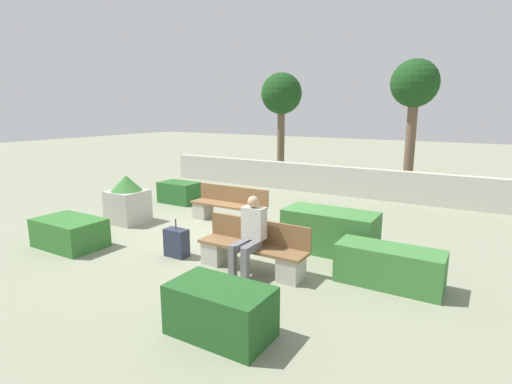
{
  "coord_description": "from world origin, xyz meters",
  "views": [
    {
      "loc": [
        4.97,
        -6.94,
        2.71
      ],
      "look_at": [
        0.48,
        0.5,
        0.9
      ],
      "focal_mm": 28.0,
      "sensor_mm": 36.0,
      "label": 1
    }
  ],
  "objects_px": {
    "bench_left_side": "(229,208)",
    "tree_leftmost": "(281,96)",
    "planter_corner_left": "(127,200)",
    "bench_front": "(252,252)",
    "tree_center_left": "(414,88)",
    "suitcase": "(177,243)",
    "person_seated_man": "(250,232)"
  },
  "relations": [
    {
      "from": "bench_left_side",
      "to": "suitcase",
      "type": "bearing_deg",
      "value": -81.59
    },
    {
      "from": "person_seated_man",
      "to": "suitcase",
      "type": "relative_size",
      "value": 1.8
    },
    {
      "from": "tree_center_left",
      "to": "tree_leftmost",
      "type": "bearing_deg",
      "value": 179.95
    },
    {
      "from": "bench_front",
      "to": "tree_center_left",
      "type": "distance_m",
      "value": 8.95
    },
    {
      "from": "suitcase",
      "to": "tree_center_left",
      "type": "relative_size",
      "value": 0.17
    },
    {
      "from": "tree_leftmost",
      "to": "bench_front",
      "type": "bearing_deg",
      "value": -65.29
    },
    {
      "from": "bench_front",
      "to": "tree_leftmost",
      "type": "relative_size",
      "value": 0.48
    },
    {
      "from": "planter_corner_left",
      "to": "tree_leftmost",
      "type": "height_order",
      "value": "tree_leftmost"
    },
    {
      "from": "person_seated_man",
      "to": "tree_leftmost",
      "type": "height_order",
      "value": "tree_leftmost"
    },
    {
      "from": "planter_corner_left",
      "to": "suitcase",
      "type": "distance_m",
      "value": 2.84
    },
    {
      "from": "bench_front",
      "to": "bench_left_side",
      "type": "bearing_deg",
      "value": 132.52
    },
    {
      "from": "tree_center_left",
      "to": "suitcase",
      "type": "bearing_deg",
      "value": -106.23
    },
    {
      "from": "bench_front",
      "to": "suitcase",
      "type": "bearing_deg",
      "value": -173.58
    },
    {
      "from": "person_seated_man",
      "to": "planter_corner_left",
      "type": "relative_size",
      "value": 1.13
    },
    {
      "from": "person_seated_man",
      "to": "tree_center_left",
      "type": "height_order",
      "value": "tree_center_left"
    },
    {
      "from": "person_seated_man",
      "to": "tree_leftmost",
      "type": "bearing_deg",
      "value": 114.57
    },
    {
      "from": "tree_leftmost",
      "to": "tree_center_left",
      "type": "bearing_deg",
      "value": -0.05
    },
    {
      "from": "bench_front",
      "to": "planter_corner_left",
      "type": "distance_m",
      "value": 4.26
    },
    {
      "from": "bench_front",
      "to": "tree_leftmost",
      "type": "bearing_deg",
      "value": 114.71
    },
    {
      "from": "bench_left_side",
      "to": "tree_leftmost",
      "type": "bearing_deg",
      "value": 102.58
    },
    {
      "from": "person_seated_man",
      "to": "suitcase",
      "type": "xyz_separation_m",
      "value": [
        -1.6,
        -0.03,
        -0.45
      ]
    },
    {
      "from": "bench_front",
      "to": "bench_left_side",
      "type": "xyz_separation_m",
      "value": [
        -2.08,
        2.27,
        0.0
      ]
    },
    {
      "from": "tree_leftmost",
      "to": "tree_center_left",
      "type": "relative_size",
      "value": 0.95
    },
    {
      "from": "bench_left_side",
      "to": "suitcase",
      "type": "height_order",
      "value": "bench_left_side"
    },
    {
      "from": "person_seated_man",
      "to": "tree_center_left",
      "type": "relative_size",
      "value": 0.31
    },
    {
      "from": "planter_corner_left",
      "to": "tree_center_left",
      "type": "distance_m",
      "value": 9.4
    },
    {
      "from": "bench_left_side",
      "to": "planter_corner_left",
      "type": "bearing_deg",
      "value": -151.33
    },
    {
      "from": "planter_corner_left",
      "to": "suitcase",
      "type": "height_order",
      "value": "planter_corner_left"
    },
    {
      "from": "person_seated_man",
      "to": "planter_corner_left",
      "type": "distance_m",
      "value": 4.33
    },
    {
      "from": "bench_left_side",
      "to": "person_seated_man",
      "type": "xyz_separation_m",
      "value": [
        2.12,
        -2.41,
        0.39
      ]
    },
    {
      "from": "bench_left_side",
      "to": "suitcase",
      "type": "xyz_separation_m",
      "value": [
        0.52,
        -2.44,
        -0.07
      ]
    },
    {
      "from": "person_seated_man",
      "to": "suitcase",
      "type": "height_order",
      "value": "person_seated_man"
    }
  ]
}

